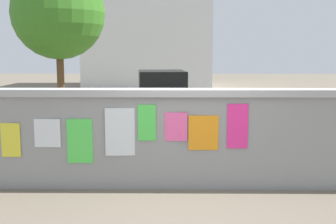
# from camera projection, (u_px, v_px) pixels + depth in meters

# --- Properties ---
(ground) EXTENTS (60.00, 60.00, 0.00)m
(ground) POSITION_uv_depth(u_px,v_px,m) (179.00, 117.00, 15.27)
(ground) COLOR #6B6051
(poster_wall) EXTENTS (7.96, 0.42, 1.72)m
(poster_wall) POSITION_uv_depth(u_px,v_px,m) (186.00, 137.00, 7.22)
(poster_wall) COLOR gray
(poster_wall) RESTS_ON ground
(auto_rickshaw_truck) EXTENTS (3.73, 1.85, 1.85)m
(auto_rickshaw_truck) POSITION_uv_depth(u_px,v_px,m) (198.00, 106.00, 11.33)
(auto_rickshaw_truck) COLOR black
(auto_rickshaw_truck) RESTS_ON ground
(motorcycle) EXTENTS (1.90, 0.56, 0.87)m
(motorcycle) POSITION_uv_depth(u_px,v_px,m) (135.00, 145.00, 8.56)
(motorcycle) COLOR black
(motorcycle) RESTS_ON ground
(bicycle_near) EXTENTS (1.69, 0.47, 0.95)m
(bicycle_near) POSITION_uv_depth(u_px,v_px,m) (77.00, 128.00, 10.97)
(bicycle_near) COLOR black
(bicycle_near) RESTS_ON ground
(bicycle_far) EXTENTS (1.71, 0.44, 0.95)m
(bicycle_far) POSITION_uv_depth(u_px,v_px,m) (330.00, 140.00, 9.55)
(bicycle_far) COLOR black
(bicycle_far) RESTS_ON ground
(person_walking) EXTENTS (0.41, 0.41, 1.62)m
(person_walking) POSITION_uv_depth(u_px,v_px,m) (43.00, 119.00, 8.59)
(person_walking) COLOR #3F994C
(person_walking) RESTS_ON ground
(tree_roadside) EXTENTS (3.71, 3.71, 5.74)m
(tree_roadside) POSITION_uv_depth(u_px,v_px,m) (58.00, 13.00, 16.68)
(tree_roadside) COLOR brown
(tree_roadside) RESTS_ON ground
(building_background) EXTENTS (8.43, 6.62, 7.90)m
(building_background) POSITION_uv_depth(u_px,v_px,m) (149.00, 27.00, 28.44)
(building_background) COLOR silver
(building_background) RESTS_ON ground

